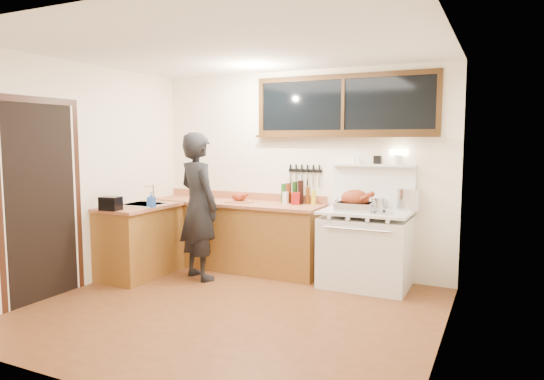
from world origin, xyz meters
The scene contains 20 objects.
ground_plane centered at (0.00, 0.00, -0.01)m, with size 4.00×3.50×0.02m, color brown.
room_shell centered at (0.00, 0.00, 1.65)m, with size 4.10×3.60×2.65m.
counter_back centered at (-0.80, 1.45, 0.45)m, with size 2.44×0.64×1.00m.
counter_left centered at (-1.70, 0.62, 0.45)m, with size 0.64×1.09×0.90m.
sink_unit centered at (-1.68, 0.70, 0.85)m, with size 0.50×0.45×0.37m.
vintage_stove centered at (1.00, 1.41, 0.47)m, with size 1.02×0.74×1.61m.
back_window centered at (0.60, 1.72, 2.06)m, with size 2.32×0.13×0.77m.
left_doorway centered at (-1.99, -0.55, 1.09)m, with size 0.02×1.04×2.17m.
knife_strip centered at (0.10, 1.73, 1.31)m, with size 0.46×0.03×0.28m.
man centered at (-0.95, 0.84, 0.91)m, with size 0.78×0.67×1.81m.
soap_bottle centered at (-1.43, 0.54, 0.99)m, with size 0.10×0.10×0.18m.
toaster centered at (-1.70, 0.14, 0.98)m, with size 0.24×0.18×0.16m.
cutting_board centered at (-0.70, 1.42, 0.95)m, with size 0.43×0.38×0.13m.
roast_turkey centered at (0.89, 1.33, 1.00)m, with size 0.46×0.34×0.25m.
stockpot centered at (1.44, 1.67, 1.03)m, with size 0.29×0.29×0.25m.
saucepan centered at (1.08, 1.63, 0.96)m, with size 0.22×0.30×0.13m.
pot_lid centered at (1.24, 1.27, 0.91)m, with size 0.25×0.25×0.04m.
coffee_tin centered at (0.06, 1.52, 0.98)m, with size 0.12×0.10×0.15m.
pitcher centered at (-0.09, 1.55, 0.98)m, with size 0.10×0.10×0.15m.
bottle_cluster centered at (0.03, 1.63, 1.03)m, with size 0.48×0.07×0.30m.
Camera 1 is at (2.42, -4.09, 1.73)m, focal length 32.00 mm.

